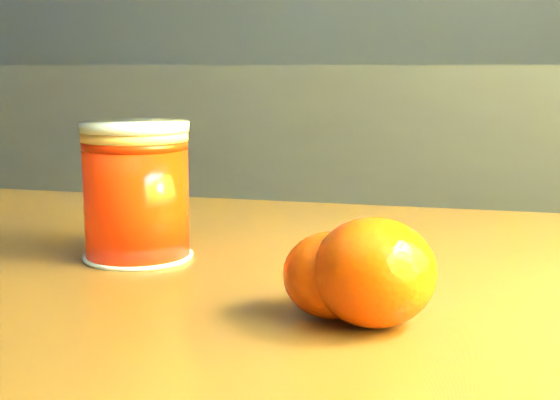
% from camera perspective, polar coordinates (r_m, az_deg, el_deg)
% --- Properties ---
extents(kitchen_counter, '(3.15, 0.60, 0.90)m').
position_cam_1_polar(kitchen_counter, '(2.22, -8.95, -1.95)').
color(kitchen_counter, '#424347').
rests_on(kitchen_counter, ground).
extents(juice_glass, '(0.09, 0.09, 0.11)m').
position_cam_1_polar(juice_glass, '(0.65, -10.46, 0.61)').
color(juice_glass, red).
rests_on(juice_glass, table).
extents(orange_front, '(0.08, 0.08, 0.07)m').
position_cam_1_polar(orange_front, '(0.48, 6.89, -5.25)').
color(orange_front, '#E54204').
rests_on(orange_front, table).
extents(orange_back, '(0.07, 0.07, 0.06)m').
position_cam_1_polar(orange_back, '(0.50, 3.80, -5.48)').
color(orange_back, '#E54204').
rests_on(orange_back, table).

